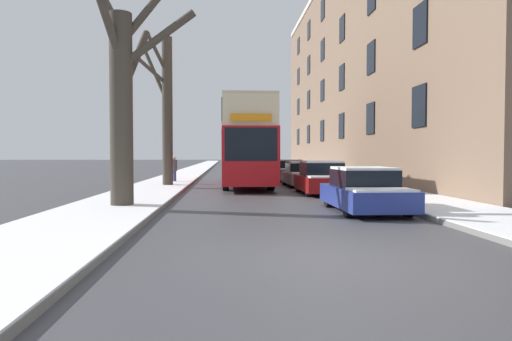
{
  "coord_description": "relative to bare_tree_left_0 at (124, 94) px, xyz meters",
  "views": [
    {
      "loc": [
        -1.64,
        -7.39,
        1.71
      ],
      "look_at": [
        -0.37,
        12.18,
        1.05
      ],
      "focal_mm": 32.0,
      "sensor_mm": 36.0,
      "label": 1
    }
  ],
  "objects": [
    {
      "name": "terrace_facade_right",
      "position": [
        15.99,
        21.23,
        5.06
      ],
      "size": [
        9.1,
        45.13,
        17.33
      ],
      "color": "#7A604C",
      "rests_on": "ground"
    },
    {
      "name": "pedestrian_left_sidewalk",
      "position": [
        0.09,
        12.73,
        -2.7
      ],
      "size": [
        0.36,
        0.36,
        1.64
      ],
      "rotation": [
        0.0,
        0.0,
        5.27
      ],
      "color": "navy",
      "rests_on": "ground"
    },
    {
      "name": "parked_car_3",
      "position": [
        7.34,
        15.59,
        -2.95
      ],
      "size": [
        1.74,
        4.53,
        1.42
      ],
      "color": "#474C56",
      "rests_on": "ground"
    },
    {
      "name": "bare_tree_left_0",
      "position": [
        0.0,
        0.0,
        0.0
      ],
      "size": [
        3.55,
        2.92,
        7.85
      ],
      "color": "#423A30",
      "rests_on": "ground"
    },
    {
      "name": "double_decker_bus",
      "position": [
        4.24,
        10.91,
        -1.07
      ],
      "size": [
        2.55,
        11.7,
        4.49
      ],
      "color": "red",
      "rests_on": "ground"
    },
    {
      "name": "ground_plane",
      "position": [
        4.81,
        -7.1,
        -3.61
      ],
      "size": [
        320.0,
        320.0,
        0.0
      ],
      "primitive_type": "plane",
      "color": "#424247"
    },
    {
      "name": "parked_car_2",
      "position": [
        7.34,
        10.27,
        -2.98
      ],
      "size": [
        1.87,
        4.17,
        1.36
      ],
      "color": "slate",
      "rests_on": "ground"
    },
    {
      "name": "parked_car_0",
      "position": [
        7.34,
        -0.99,
        -2.98
      ],
      "size": [
        1.89,
        4.13,
        1.34
      ],
      "color": "navy",
      "rests_on": "ground"
    },
    {
      "name": "sidewalk_left",
      "position": [
        -0.34,
        45.9,
        -3.53
      ],
      "size": [
        3.05,
        130.0,
        0.16
      ],
      "color": "slate",
      "rests_on": "ground"
    },
    {
      "name": "sidewalk_right",
      "position": [
        9.96,
        45.9,
        -3.53
      ],
      "size": [
        3.05,
        130.0,
        0.16
      ],
      "color": "slate",
      "rests_on": "ground"
    },
    {
      "name": "parked_car_1",
      "position": [
        7.34,
        5.2,
        -2.94
      ],
      "size": [
        1.89,
        3.92,
        1.46
      ],
      "color": "maroon",
      "rests_on": "ground"
    },
    {
      "name": "bare_tree_left_1",
      "position": [
        0.04,
        9.59,
        0.55
      ],
      "size": [
        1.71,
        1.83,
        7.94
      ],
      "color": "#423A30",
      "rests_on": "ground"
    }
  ]
}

